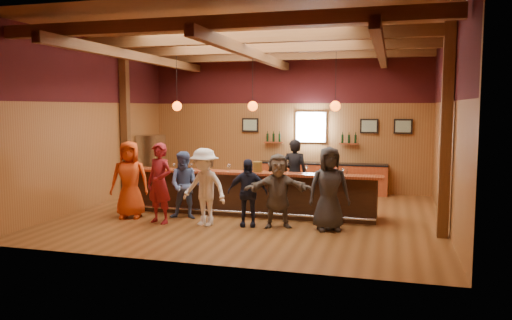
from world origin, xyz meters
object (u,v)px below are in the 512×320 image
object	(u,v)px
bottle_a	(278,166)
bar_counter	(255,193)
back_bar_cabinet	(322,178)
bartender	(294,174)
customer_navy	(247,193)
customer_denim	(185,185)
customer_white	(204,187)
customer_dark	(329,189)
customer_orange	(130,180)
customer_brown	(278,191)
customer_redvest	(159,183)
stainless_fridge	(151,163)
ice_bucket	(258,167)

from	to	relation	value
bottle_a	bar_counter	bearing A→B (deg)	164.94
back_bar_cabinet	bartender	world-z (taller)	bartender
customer_navy	bottle_a	size ratio (longest dim) A/B	4.26
customer_denim	customer_white	world-z (taller)	customer_white
bottle_a	customer_dark	bearing A→B (deg)	-36.42
back_bar_cabinet	customer_denim	xyz separation A→B (m)	(-2.66, -4.53, 0.34)
customer_orange	customer_denim	distance (m)	1.37
bar_counter	back_bar_cabinet	size ratio (longest dim) A/B	1.57
customer_white	customer_brown	size ratio (longest dim) A/B	1.06
customer_redvest	stainless_fridge	bearing A→B (deg)	136.21
stainless_fridge	customer_orange	distance (m)	3.87
customer_orange	customer_brown	world-z (taller)	customer_orange
customer_navy	bartender	bearing A→B (deg)	62.37
customer_redvest	customer_brown	bearing A→B (deg)	23.23
customer_white	customer_orange	bearing A→B (deg)	-172.91
customer_dark	bartender	xyz separation A→B (m)	(-1.19, 2.18, 0.01)
bar_counter	ice_bucket	bearing A→B (deg)	-64.69
ice_bucket	customer_dark	bearing A→B (deg)	-24.88
customer_redvest	customer_navy	size ratio (longest dim) A/B	1.22
back_bar_cabinet	ice_bucket	xyz separation A→B (m)	(-1.03, -3.89, 0.76)
stainless_fridge	customer_brown	bearing A→B (deg)	-36.30
customer_orange	back_bar_cabinet	bearing A→B (deg)	33.53
customer_navy	bar_counter	bearing A→B (deg)	85.64
back_bar_cabinet	customer_brown	size ratio (longest dim) A/B	2.42
customer_navy	customer_denim	bearing A→B (deg)	156.73
stainless_fridge	customer_navy	distance (m)	5.69
customer_denim	customer_orange	bearing A→B (deg)	-179.85
back_bar_cabinet	customer_denim	world-z (taller)	customer_denim
customer_redvest	customer_navy	distance (m)	2.06
customer_redvest	ice_bucket	world-z (taller)	customer_redvest
customer_orange	customer_redvest	xyz separation A→B (m)	(0.95, -0.33, -0.00)
bar_counter	bartender	world-z (taller)	bartender
customer_navy	back_bar_cabinet	bearing A→B (deg)	66.11
bar_counter	ice_bucket	world-z (taller)	ice_bucket
bar_counter	customer_brown	size ratio (longest dim) A/B	3.81
back_bar_cabinet	bartender	xyz separation A→B (m)	(-0.38, -2.57, 0.44)
customer_brown	bartender	distance (m)	2.21
customer_dark	ice_bucket	world-z (taller)	customer_dark
customer_navy	ice_bucket	size ratio (longest dim) A/B	6.11
back_bar_cabinet	customer_redvest	size ratio (longest dim) A/B	2.15
customer_brown	customer_denim	bearing A→B (deg)	156.66
customer_denim	bartender	world-z (taller)	bartender
customer_orange	customer_redvest	world-z (taller)	customer_orange
customer_denim	ice_bucket	bearing A→B (deg)	11.38
customer_denim	ice_bucket	size ratio (longest dim) A/B	6.50
customer_dark	ice_bucket	size ratio (longest dim) A/B	7.31
customer_orange	customer_white	size ratio (longest dim) A/B	1.06
customer_brown	ice_bucket	size ratio (longest dim) A/B	6.62
customer_redvest	customer_white	distance (m)	1.10
back_bar_cabinet	customer_brown	xyz separation A→B (m)	(-0.32, -4.78, 0.35)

